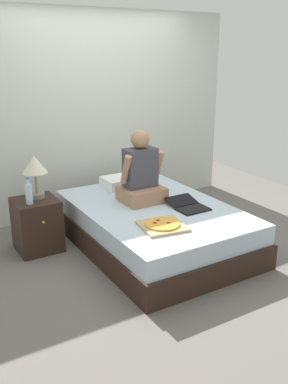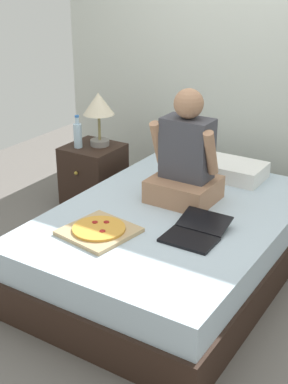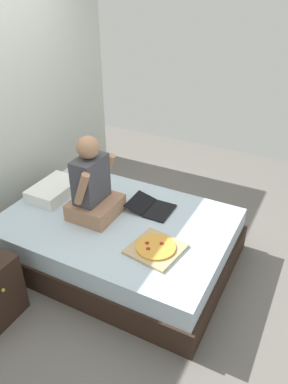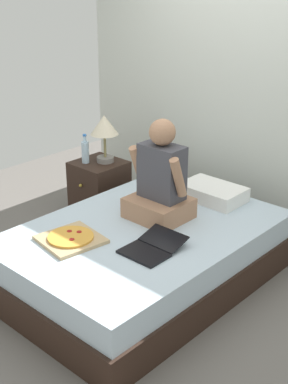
{
  "view_description": "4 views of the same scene",
  "coord_description": "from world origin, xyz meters",
  "px_view_note": "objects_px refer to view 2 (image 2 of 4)",
  "views": [
    {
      "loc": [
        -2.26,
        -3.57,
        2.03
      ],
      "look_at": [
        -0.13,
        -0.02,
        0.64
      ],
      "focal_mm": 40.0,
      "sensor_mm": 36.0,
      "label": 1
    },
    {
      "loc": [
        1.56,
        -2.82,
        2.0
      ],
      "look_at": [
        -0.14,
        -0.14,
        0.62
      ],
      "focal_mm": 50.0,
      "sensor_mm": 36.0,
      "label": 2
    },
    {
      "loc": [
        -2.37,
        -1.52,
        2.46
      ],
      "look_at": [
        0.14,
        -0.21,
        0.73
      ],
      "focal_mm": 35.0,
      "sensor_mm": 36.0,
      "label": 3
    },
    {
      "loc": [
        2.43,
        -2.63,
        2.26
      ],
      "look_at": [
        0.07,
        -0.07,
        0.78
      ],
      "focal_mm": 50.0,
      "sensor_mm": 36.0,
      "label": 4
    }
  ],
  "objects_px": {
    "nightstand_left": "(94,177)",
    "laptop": "(194,233)",
    "bed": "(172,242)",
    "water_bottle": "(78,135)",
    "pizza_box": "(99,230)",
    "person_seated": "(186,161)",
    "lamp_on_left_nightstand": "(99,108)"
  },
  "relations": [
    {
      "from": "lamp_on_left_nightstand",
      "to": "person_seated",
      "type": "xyz_separation_m",
      "value": [
        1.03,
        -0.39,
        -0.14
      ]
    },
    {
      "from": "nightstand_left",
      "to": "water_bottle",
      "type": "xyz_separation_m",
      "value": [
        -0.08,
        -0.09,
        0.39
      ]
    },
    {
      "from": "person_seated",
      "to": "nightstand_left",
      "type": "bearing_deg",
      "value": 162.26
    },
    {
      "from": "lamp_on_left_nightstand",
      "to": "water_bottle",
      "type": "relative_size",
      "value": 1.63
    },
    {
      "from": "bed",
      "to": "nightstand_left",
      "type": "distance_m",
      "value": 1.23
    },
    {
      "from": "bed",
      "to": "person_seated",
      "type": "bearing_deg",
      "value": 97.52
    },
    {
      "from": "bed",
      "to": "laptop",
      "type": "relative_size",
      "value": 5.05
    },
    {
      "from": "bed",
      "to": "laptop",
      "type": "distance_m",
      "value": 0.45
    },
    {
      "from": "bed",
      "to": "water_bottle",
      "type": "bearing_deg",
      "value": 158.08
    },
    {
      "from": "person_seated",
      "to": "laptop",
      "type": "height_order",
      "value": "person_seated"
    },
    {
      "from": "lamp_on_left_nightstand",
      "to": "pizza_box",
      "type": "xyz_separation_m",
      "value": [
        0.83,
        -1.12,
        -0.41
      ]
    },
    {
      "from": "person_seated",
      "to": "laptop",
      "type": "relative_size",
      "value": 1.87
    },
    {
      "from": "water_bottle",
      "to": "pizza_box",
      "type": "distance_m",
      "value": 1.38
    },
    {
      "from": "pizza_box",
      "to": "person_seated",
      "type": "bearing_deg",
      "value": 74.64
    },
    {
      "from": "bed",
      "to": "person_seated",
      "type": "relative_size",
      "value": 2.7
    },
    {
      "from": "nightstand_left",
      "to": "person_seated",
      "type": "bearing_deg",
      "value": -17.74
    },
    {
      "from": "pizza_box",
      "to": "lamp_on_left_nightstand",
      "type": "bearing_deg",
      "value": 126.26
    },
    {
      "from": "laptop",
      "to": "bed",
      "type": "bearing_deg",
      "value": 140.31
    },
    {
      "from": "nightstand_left",
      "to": "laptop",
      "type": "relative_size",
      "value": 1.33
    },
    {
      "from": "lamp_on_left_nightstand",
      "to": "water_bottle",
      "type": "bearing_deg",
      "value": -130.6
    },
    {
      "from": "nightstand_left",
      "to": "pizza_box",
      "type": "height_order",
      "value": "nightstand_left"
    },
    {
      "from": "bed",
      "to": "pizza_box",
      "type": "xyz_separation_m",
      "value": [
        -0.23,
        -0.51,
        0.25
      ]
    },
    {
      "from": "bed",
      "to": "pizza_box",
      "type": "distance_m",
      "value": 0.61
    },
    {
      "from": "water_bottle",
      "to": "pizza_box",
      "type": "bearing_deg",
      "value": -46.18
    },
    {
      "from": "nightstand_left",
      "to": "person_seated",
      "type": "distance_m",
      "value": 1.21
    },
    {
      "from": "nightstand_left",
      "to": "water_bottle",
      "type": "distance_m",
      "value": 0.41
    },
    {
      "from": "bed",
      "to": "pizza_box",
      "type": "relative_size",
      "value": 4.63
    },
    {
      "from": "nightstand_left",
      "to": "lamp_on_left_nightstand",
      "type": "height_order",
      "value": "lamp_on_left_nightstand"
    },
    {
      "from": "nightstand_left",
      "to": "bed",
      "type": "bearing_deg",
      "value": -27.2
    },
    {
      "from": "laptop",
      "to": "pizza_box",
      "type": "distance_m",
      "value": 0.58
    },
    {
      "from": "bed",
      "to": "person_seated",
      "type": "distance_m",
      "value": 0.56
    },
    {
      "from": "lamp_on_left_nightstand",
      "to": "bed",
      "type": "bearing_deg",
      "value": -30.15
    }
  ]
}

